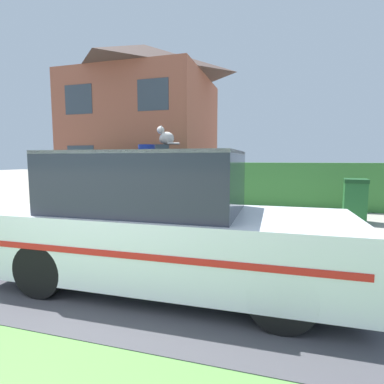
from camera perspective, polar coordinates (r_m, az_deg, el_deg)
name	(u,v)px	position (r m, az deg, el deg)	size (l,w,h in m)	color
road_strip	(153,254)	(5.40, -7.50, -11.68)	(28.00, 5.02, 0.01)	#424247
garden_hedge	(239,184)	(10.78, 8.96, 1.44)	(13.34, 0.52, 1.55)	#3D7F38
police_car	(163,224)	(3.91, -5.61, -6.00)	(4.49, 1.66, 1.83)	black
cat	(166,137)	(3.88, -5.07, 10.41)	(0.28, 0.22, 0.24)	silver
house_left	(145,118)	(16.71, -8.86, 13.80)	(6.92, 6.64, 7.64)	#93513D
wheelie_bin	(355,200)	(9.00, 28.57, -1.42)	(0.65, 0.78, 1.15)	#23662D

